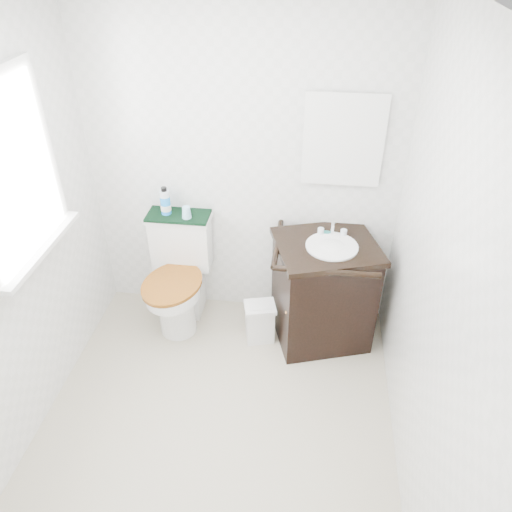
% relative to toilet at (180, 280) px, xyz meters
% --- Properties ---
extents(floor, '(2.40, 2.40, 0.00)m').
position_rel_toilet_xyz_m(floor, '(0.45, -0.96, -0.37)').
color(floor, beige).
rests_on(floor, ground).
extents(ceiling, '(2.40, 2.40, 0.00)m').
position_rel_toilet_xyz_m(ceiling, '(0.45, -0.96, 2.03)').
color(ceiling, white).
rests_on(ceiling, wall_back).
extents(wall_back, '(2.40, 0.00, 2.40)m').
position_rel_toilet_xyz_m(wall_back, '(0.45, 0.24, 0.83)').
color(wall_back, white).
rests_on(wall_back, ground).
extents(wall_front, '(2.40, 0.00, 2.40)m').
position_rel_toilet_xyz_m(wall_front, '(0.45, -2.16, 0.83)').
color(wall_front, white).
rests_on(wall_front, ground).
extents(wall_right, '(0.00, 2.40, 2.40)m').
position_rel_toilet_xyz_m(wall_right, '(1.55, -0.96, 0.83)').
color(wall_right, white).
rests_on(wall_right, ground).
extents(window, '(0.02, 0.70, 0.90)m').
position_rel_toilet_xyz_m(window, '(-0.62, -0.71, 1.18)').
color(window, white).
rests_on(window, wall_left).
extents(mirror, '(0.50, 0.02, 0.60)m').
position_rel_toilet_xyz_m(mirror, '(1.13, 0.21, 1.08)').
color(mirror, silver).
rests_on(mirror, wall_back).
extents(toilet, '(0.49, 0.68, 0.85)m').
position_rel_toilet_xyz_m(toilet, '(0.00, 0.00, 0.00)').
color(toilet, white).
rests_on(toilet, floor).
extents(vanity, '(0.82, 0.75, 0.92)m').
position_rel_toilet_xyz_m(vanity, '(1.08, -0.06, 0.06)').
color(vanity, black).
rests_on(vanity, floor).
extents(trash_bin, '(0.26, 0.23, 0.32)m').
position_rel_toilet_xyz_m(trash_bin, '(0.63, -0.16, -0.21)').
color(trash_bin, white).
rests_on(trash_bin, floor).
extents(towel, '(0.45, 0.22, 0.02)m').
position_rel_toilet_xyz_m(towel, '(-0.00, 0.13, 0.49)').
color(towel, black).
rests_on(towel, toilet).
extents(mouthwash_bottle, '(0.07, 0.07, 0.21)m').
position_rel_toilet_xyz_m(mouthwash_bottle, '(-0.09, 0.13, 0.59)').
color(mouthwash_bottle, '#1A7FE0').
rests_on(mouthwash_bottle, towel).
extents(cup, '(0.07, 0.07, 0.09)m').
position_rel_toilet_xyz_m(cup, '(0.07, 0.09, 0.54)').
color(cup, '#98D9FA').
rests_on(cup, towel).
extents(soap_bar, '(0.08, 0.05, 0.02)m').
position_rel_toilet_xyz_m(soap_bar, '(1.07, 0.07, 0.46)').
color(soap_bar, '#176F6B').
rests_on(soap_bar, vanity).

